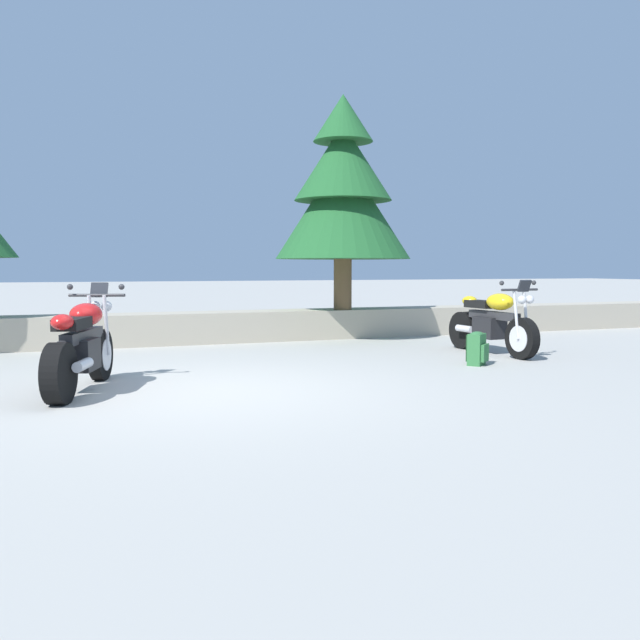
% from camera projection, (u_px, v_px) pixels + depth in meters
% --- Properties ---
extents(ground_plane, '(120.00, 120.00, 0.00)m').
position_uv_depth(ground_plane, '(202.00, 392.00, 7.33)').
color(ground_plane, '#A3A099').
extents(stone_wall, '(36.00, 0.80, 0.55)m').
position_uv_depth(stone_wall, '(152.00, 329.00, 11.79)').
color(stone_wall, '#A89E89').
rests_on(stone_wall, ground).
extents(motorcycle_red_near_left, '(0.92, 2.01, 1.18)m').
position_uv_depth(motorcycle_red_near_left, '(82.00, 347.00, 7.35)').
color(motorcycle_red_near_left, black).
rests_on(motorcycle_red_near_left, ground).
extents(motorcycle_yellow_centre, '(0.67, 2.07, 1.18)m').
position_uv_depth(motorcycle_yellow_centre, '(492.00, 323.00, 10.51)').
color(motorcycle_yellow_centre, black).
rests_on(motorcycle_yellow_centre, ground).
extents(rider_backpack, '(0.35, 0.35, 0.47)m').
position_uv_depth(rider_backpack, '(477.00, 348.00, 9.30)').
color(rider_backpack, '#2D6B38').
rests_on(rider_backpack, ground).
extents(pine_tree_mid_right, '(2.57, 2.57, 4.05)m').
position_uv_depth(pine_tree_mid_right, '(343.00, 190.00, 12.65)').
color(pine_tree_mid_right, brown).
rests_on(pine_tree_mid_right, stone_wall).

